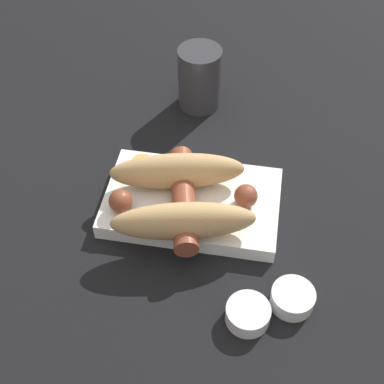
% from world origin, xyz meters
% --- Properties ---
extents(ground_plane, '(3.00, 3.00, 0.00)m').
position_xyz_m(ground_plane, '(0.00, 0.00, 0.00)').
color(ground_plane, black).
extents(food_tray, '(0.24, 0.15, 0.02)m').
position_xyz_m(food_tray, '(0.00, 0.00, 0.01)').
color(food_tray, white).
rests_on(food_tray, ground_plane).
extents(bread_roll, '(0.21, 0.17, 0.06)m').
position_xyz_m(bread_roll, '(0.01, 0.02, 0.05)').
color(bread_roll, tan).
rests_on(bread_roll, food_tray).
extents(sausage, '(0.20, 0.17, 0.03)m').
position_xyz_m(sausage, '(0.01, 0.02, 0.04)').
color(sausage, brown).
rests_on(sausage, food_tray).
extents(pickled_veggies, '(0.07, 0.07, 0.00)m').
position_xyz_m(pickled_veggies, '(0.07, -0.04, 0.03)').
color(pickled_veggies, orange).
rests_on(pickled_veggies, food_tray).
extents(condiment_cup_near, '(0.05, 0.05, 0.02)m').
position_xyz_m(condiment_cup_near, '(-0.10, 0.16, 0.01)').
color(condiment_cup_near, white).
rests_on(condiment_cup_near, ground_plane).
extents(condiment_cup_far, '(0.05, 0.05, 0.02)m').
position_xyz_m(condiment_cup_far, '(-0.15, 0.13, 0.01)').
color(condiment_cup_far, white).
rests_on(condiment_cup_far, ground_plane).
extents(drink_glass, '(0.07, 0.07, 0.10)m').
position_xyz_m(drink_glass, '(0.03, -0.23, 0.05)').
color(drink_glass, '#333338').
rests_on(drink_glass, ground_plane).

